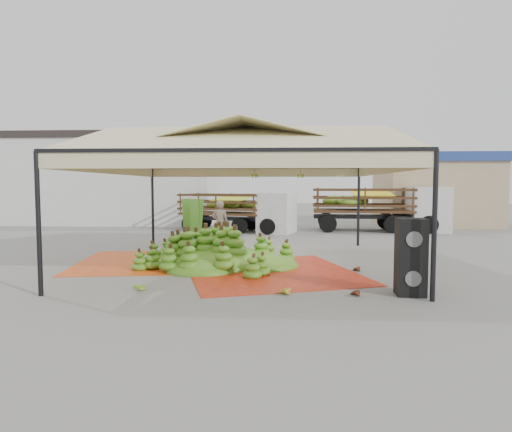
# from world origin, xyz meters

# --- Properties ---
(ground) EXTENTS (90.00, 90.00, 0.00)m
(ground) POSITION_xyz_m (0.00, 0.00, 0.00)
(ground) COLOR slate
(ground) RESTS_ON ground
(canopy_tent) EXTENTS (8.10, 8.10, 4.00)m
(canopy_tent) POSITION_xyz_m (0.00, 0.00, 3.30)
(canopy_tent) COLOR black
(canopy_tent) RESTS_ON ground
(building_white) EXTENTS (14.30, 6.30, 5.40)m
(building_white) POSITION_xyz_m (-10.00, 14.00, 2.71)
(building_white) COLOR silver
(building_white) RESTS_ON ground
(building_tan) EXTENTS (6.30, 5.30, 4.10)m
(building_tan) POSITION_xyz_m (10.00, 13.00, 2.07)
(building_tan) COLOR tan
(building_tan) RESTS_ON ground
(tarp_left) EXTENTS (4.99, 4.81, 0.01)m
(tarp_left) POSITION_xyz_m (-2.81, 0.14, 0.01)
(tarp_left) COLOR #E85515
(tarp_left) RESTS_ON ground
(tarp_right) EXTENTS (5.40, 5.54, 0.01)m
(tarp_right) POSITION_xyz_m (0.75, -1.29, 0.01)
(tarp_right) COLOR red
(tarp_right) RESTS_ON ground
(banana_heap) EXTENTS (6.20, 5.76, 1.06)m
(banana_heap) POSITION_xyz_m (-0.76, -0.30, 0.53)
(banana_heap) COLOR #3A7D1A
(banana_heap) RESTS_ON ground
(hand_yellow_a) EXTENTS (0.56, 0.52, 0.21)m
(hand_yellow_a) POSITION_xyz_m (0.31, -1.90, 0.10)
(hand_yellow_a) COLOR #B28E23
(hand_yellow_a) RESTS_ON ground
(hand_yellow_b) EXTENTS (0.60, 0.55, 0.22)m
(hand_yellow_b) POSITION_xyz_m (1.00, -3.70, 0.11)
(hand_yellow_b) COLOR gold
(hand_yellow_b) RESTS_ON ground
(hand_red_a) EXTENTS (0.46, 0.39, 0.19)m
(hand_red_a) POSITION_xyz_m (2.48, -3.70, 0.09)
(hand_red_a) COLOR #522112
(hand_red_a) RESTS_ON ground
(hand_red_b) EXTENTS (0.45, 0.38, 0.19)m
(hand_red_b) POSITION_xyz_m (2.97, -1.08, 0.09)
(hand_red_b) COLOR #5F2915
(hand_red_b) RESTS_ON ground
(hand_green) EXTENTS (0.57, 0.54, 0.20)m
(hand_green) POSITION_xyz_m (-2.15, -3.39, 0.10)
(hand_green) COLOR #497C19
(hand_green) RESTS_ON ground
(hanging_bunches) EXTENTS (1.74, 0.24, 0.20)m
(hanging_bunches) POSITION_xyz_m (0.91, 1.56, 2.62)
(hanging_bunches) COLOR #5D831B
(hanging_bunches) RESTS_ON ground
(speaker_stack) EXTENTS (0.62, 0.55, 1.61)m
(speaker_stack) POSITION_xyz_m (3.70, -3.54, 0.81)
(speaker_stack) COLOR black
(speaker_stack) RESTS_ON ground
(banana_leaves) EXTENTS (0.96, 1.36, 3.70)m
(banana_leaves) POSITION_xyz_m (-2.10, 2.08, 0.00)
(banana_leaves) COLOR #276C1D
(banana_leaves) RESTS_ON ground
(vendor) EXTENTS (0.68, 0.49, 1.75)m
(vendor) POSITION_xyz_m (-1.26, 3.40, 0.88)
(vendor) COLOR gray
(vendor) RESTS_ON ground
(truck_left) EXTENTS (6.04, 3.51, 1.96)m
(truck_left) POSITION_xyz_m (-0.92, 8.83, 1.21)
(truck_left) COLOR #482818
(truck_left) RESTS_ON ground
(truck_right) EXTENTS (6.68, 2.67, 2.25)m
(truck_right) POSITION_xyz_m (6.29, 9.45, 1.39)
(truck_right) COLOR #4C2A19
(truck_right) RESTS_ON ground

